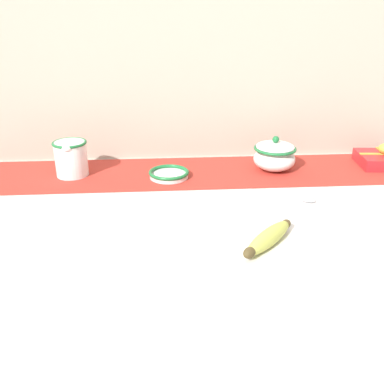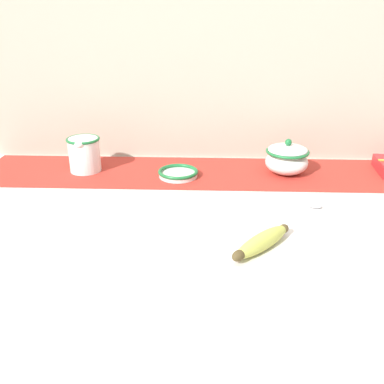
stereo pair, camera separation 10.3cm
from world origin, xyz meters
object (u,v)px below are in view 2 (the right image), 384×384
Objects in this scene: cream_pitcher at (84,153)px; small_dish at (177,173)px; sugar_bowl at (286,159)px; banana at (261,242)px; spoon at (309,204)px.

cream_pitcher is 0.99× the size of small_dish.
sugar_bowl is at bearing 6.78° from small_dish.
sugar_bowl is 1.08× the size of small_dish.
banana is (-0.12, -0.43, -0.03)m from sugar_bowl.
banana is (0.48, -0.43, -0.04)m from cream_pitcher.
small_dish is at bearing -173.22° from sugar_bowl.
spoon is (0.15, 0.21, -0.01)m from banana.
sugar_bowl is 0.32m from small_dish.
cream_pitcher is 0.78× the size of spoon.
spoon is (0.63, -0.22, -0.05)m from cream_pitcher.
sugar_bowl is at bearing -0.14° from cream_pitcher.
spoon is at bearing 55.84° from banana.
small_dish reaches higher than spoon.
banana is at bearing -91.31° from spoon.
banana is 1.01× the size of spoon.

